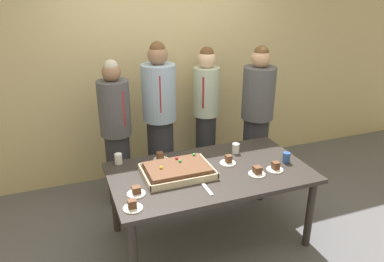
{
  "coord_description": "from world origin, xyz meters",
  "views": [
    {
      "loc": [
        -1.2,
        -2.72,
        2.33
      ],
      "look_at": [
        -0.12,
        0.15,
        1.08
      ],
      "focal_mm": 34.6,
      "sensor_mm": 36.0,
      "label": 1
    }
  ],
  "objects": [
    {
      "name": "person_serving_front",
      "position": [
        -0.68,
        0.94,
        0.84
      ],
      "size": [
        0.33,
        0.33,
        1.62
      ],
      "rotation": [
        0.0,
        0.0,
        -1.17
      ],
      "color": "#28282D",
      "rests_on": "ground_plane"
    },
    {
      "name": "drink_cup_middle",
      "position": [
        0.74,
        -0.1,
        0.78
      ],
      "size": [
        0.07,
        0.07,
        0.1
      ],
      "primitive_type": "cylinder",
      "color": "#2D5199",
      "rests_on": "party_table"
    },
    {
      "name": "person_green_shirt_behind",
      "position": [
        0.46,
        1.2,
        0.87
      ],
      "size": [
        0.31,
        0.31,
        1.64
      ],
      "rotation": [
        0.0,
        0.0,
        -2.15
      ],
      "color": "#28282D",
      "rests_on": "ground_plane"
    },
    {
      "name": "interior_back_panel",
      "position": [
        0.0,
        1.6,
        1.5
      ],
      "size": [
        8.0,
        0.12,
        3.0
      ],
      "primitive_type": "cube",
      "color": "#CCB784",
      "rests_on": "ground_plane"
    },
    {
      "name": "plated_slice_center_front",
      "position": [
        -0.79,
        -0.35,
        0.76
      ],
      "size": [
        0.15,
        0.15,
        0.08
      ],
      "color": "white",
      "rests_on": "party_table"
    },
    {
      "name": "ground_plane",
      "position": [
        0.0,
        0.0,
        0.0
      ],
      "size": [
        12.0,
        12.0,
        0.0
      ],
      "primitive_type": "plane",
      "color": "#5B5B60"
    },
    {
      "name": "person_left_edge_reaching",
      "position": [
        0.94,
        0.82,
        0.86
      ],
      "size": [
        0.37,
        0.37,
        1.68
      ],
      "rotation": [
        0.0,
        0.0,
        -2.58
      ],
      "color": "#28282D",
      "rests_on": "ground_plane"
    },
    {
      "name": "person_striped_tie_right",
      "position": [
        -0.17,
        1.03,
        0.91
      ],
      "size": [
        0.37,
        0.37,
        1.75
      ],
      "rotation": [
        0.0,
        0.0,
        -1.7
      ],
      "color": "#28282D",
      "rests_on": "ground_plane"
    },
    {
      "name": "drink_cup_far_end",
      "position": [
        -0.75,
        0.44,
        0.78
      ],
      "size": [
        0.07,
        0.07,
        0.1
      ],
      "primitive_type": "cylinder",
      "color": "white",
      "rests_on": "party_table"
    },
    {
      "name": "cake_server_utensil",
      "position": [
        -0.15,
        -0.29,
        0.74
      ],
      "size": [
        0.03,
        0.2,
        0.01
      ],
      "primitive_type": "cube",
      "color": "silver",
      "rests_on": "party_table"
    },
    {
      "name": "plated_slice_near_left",
      "position": [
        0.36,
        -0.21,
        0.76
      ],
      "size": [
        0.15,
        0.15,
        0.07
      ],
      "color": "white",
      "rests_on": "party_table"
    },
    {
      "name": "plated_slice_far_left",
      "position": [
        -0.36,
        0.37,
        0.76
      ],
      "size": [
        0.15,
        0.15,
        0.08
      ],
      "color": "white",
      "rests_on": "party_table"
    },
    {
      "name": "plated_slice_near_right",
      "position": [
        -0.71,
        -0.15,
        0.75
      ],
      "size": [
        0.15,
        0.15,
        0.07
      ],
      "color": "white",
      "rests_on": "party_table"
    },
    {
      "name": "plated_slice_far_right",
      "position": [
        0.22,
        0.08,
        0.76
      ],
      "size": [
        0.15,
        0.15,
        0.08
      ],
      "color": "white",
      "rests_on": "party_table"
    },
    {
      "name": "sheet_cake",
      "position": [
        -0.3,
        0.04,
        0.77
      ],
      "size": [
        0.61,
        0.43,
        0.11
      ],
      "color": "beige",
      "rests_on": "party_table"
    },
    {
      "name": "party_table",
      "position": [
        0.0,
        0.0,
        0.65
      ],
      "size": [
        1.8,
        1.01,
        0.73
      ],
      "color": "#2D2826",
      "rests_on": "ground_plane"
    },
    {
      "name": "plated_slice_center_back",
      "position": [
        0.56,
        -0.19,
        0.76
      ],
      "size": [
        0.15,
        0.15,
        0.08
      ],
      "color": "white",
      "rests_on": "party_table"
    },
    {
      "name": "drink_cup_nearest",
      "position": [
        0.39,
        0.26,
        0.78
      ],
      "size": [
        0.07,
        0.07,
        0.1
      ],
      "primitive_type": "cylinder",
      "color": "white",
      "rests_on": "party_table"
    }
  ]
}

